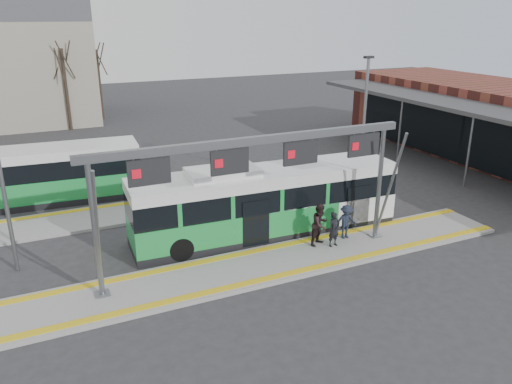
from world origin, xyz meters
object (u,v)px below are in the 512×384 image
gantry (259,164)px  passenger_b (320,224)px  passenger_a (334,229)px  hero_bus (265,202)px  passenger_c (346,222)px

gantry → passenger_b: bearing=6.6°
passenger_a → passenger_b: passenger_b is taller
hero_bus → passenger_a: 3.40m
hero_bus → passenger_a: bearing=-51.0°
gantry → passenger_a: (3.57, -0.03, -3.38)m
passenger_c → gantry: bearing=-167.8°
hero_bus → passenger_b: bearing=-54.0°
passenger_a → passenger_c: size_ratio=0.99×
passenger_a → hero_bus: bearing=117.7°
passenger_c → hero_bus: bearing=149.2°
hero_bus → passenger_c: (2.91, -2.24, -0.61)m
hero_bus → passenger_b: 2.80m
hero_bus → passenger_a: hero_bus is taller
gantry → passenger_c: 5.63m
passenger_a → passenger_c: passenger_c is taller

